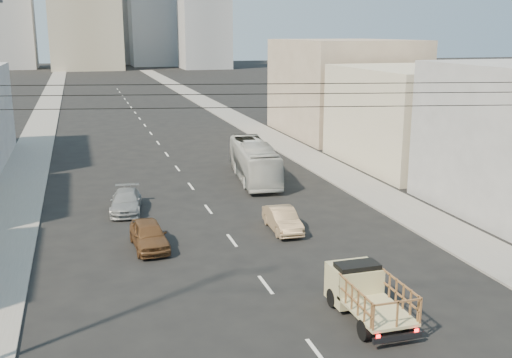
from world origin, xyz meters
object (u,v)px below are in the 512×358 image
city_bus (254,161)px  sedan_brown (149,235)px  sedan_grey (126,201)px  flatbed_pickup (366,291)px  sedan_tan (283,220)px

city_bus → sedan_brown: 15.59m
sedan_brown → sedan_grey: (-0.61, 6.88, -0.06)m
flatbed_pickup → city_bus: bearing=84.7°
sedan_tan → flatbed_pickup: bearing=-89.5°
city_bus → sedan_tan: size_ratio=2.59×
flatbed_pickup → city_bus: (2.11, 22.64, 0.32)m
sedan_brown → sedan_grey: sedan_brown is taller
city_bus → sedan_tan: (-1.82, -11.84, -0.77)m
flatbed_pickup → city_bus: size_ratio=0.43×
city_bus → sedan_grey: (-9.89, -5.63, -0.77)m
flatbed_pickup → sedan_tan: flatbed_pickup is taller
flatbed_pickup → sedan_tan: 10.82m
sedan_brown → city_bus: bearing=50.6°
sedan_grey → flatbed_pickup: bearing=-57.9°
flatbed_pickup → sedan_grey: flatbed_pickup is taller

